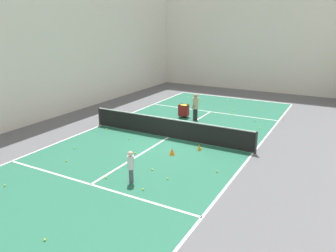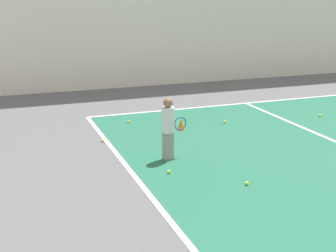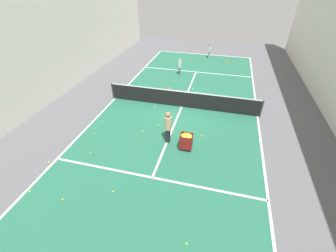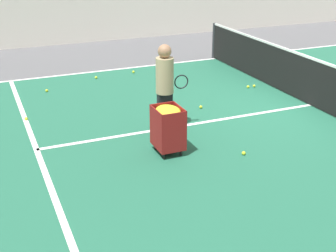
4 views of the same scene
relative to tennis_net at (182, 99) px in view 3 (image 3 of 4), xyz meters
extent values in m
plane|color=#5B5B60|center=(0.00, 0.00, -0.55)|extent=(33.29, 33.29, 0.00)
cube|color=#23664C|center=(0.00, 0.00, -0.55)|extent=(9.01, 21.81, 0.00)
cube|color=white|center=(0.00, -10.91, -0.55)|extent=(9.01, 0.10, 0.00)
cube|color=white|center=(-4.51, 0.00, -0.55)|extent=(0.10, 21.81, 0.00)
cube|color=white|center=(4.51, 0.00, -0.55)|extent=(0.10, 21.81, 0.00)
cube|color=white|center=(0.00, -6.00, -0.55)|extent=(9.01, 0.10, 0.00)
cube|color=white|center=(0.00, 6.00, -0.55)|extent=(9.01, 0.10, 0.00)
cube|color=white|center=(0.00, 0.00, -0.55)|extent=(0.10, 12.00, 0.00)
cube|color=silver|center=(8.32, 0.00, 3.89)|extent=(0.15, 29.59, 8.88)
cylinder|color=#2D2D33|center=(-4.61, 0.00, -0.02)|extent=(0.10, 0.10, 1.07)
cylinder|color=#2D2D33|center=(4.61, 0.00, -0.02)|extent=(0.10, 0.10, 1.07)
cube|color=black|center=(0.00, 0.00, -0.03)|extent=(9.11, 0.03, 1.00)
cube|color=white|center=(0.00, 0.00, 0.49)|extent=(9.11, 0.04, 0.05)
cube|color=gray|center=(-0.61, -10.00, -0.26)|extent=(0.15, 0.22, 0.58)
cylinder|color=silver|center=(-0.61, -10.00, 0.28)|extent=(0.29, 0.29, 0.51)
sphere|color=#846047|center=(-0.61, -10.00, 0.64)|extent=(0.19, 0.19, 0.19)
torus|color=#2D478C|center=(-0.70, -9.70, 0.16)|extent=(0.06, 0.28, 0.28)
cube|color=black|center=(-0.03, 3.54, -0.17)|extent=(0.19, 0.28, 0.76)
cylinder|color=tan|center=(-0.03, 3.54, 0.55)|extent=(0.37, 0.37, 0.68)
sphere|color=#A87A5B|center=(-0.03, 3.54, 1.02)|extent=(0.25, 0.25, 0.25)
torus|color=black|center=(-0.01, 3.18, 0.38)|extent=(0.05, 0.29, 0.28)
cube|color=#4C4C56|center=(1.24, -5.13, -0.27)|extent=(0.19, 0.24, 0.57)
cylinder|color=silver|center=(1.24, -5.13, 0.28)|extent=(0.33, 0.33, 0.51)
sphere|color=beige|center=(1.24, -5.13, 0.63)|extent=(0.19, 0.19, 0.19)
cube|color=maroon|center=(-0.99, 3.87, -0.43)|extent=(0.57, 0.46, 0.02)
cube|color=maroon|center=(-0.99, 3.65, -0.07)|extent=(0.57, 0.02, 0.71)
cube|color=maroon|center=(-0.99, 4.09, -0.07)|extent=(0.57, 0.02, 0.71)
cube|color=maroon|center=(-1.27, 3.87, -0.07)|extent=(0.02, 0.46, 0.71)
cube|color=maroon|center=(-0.72, 3.87, -0.07)|extent=(0.02, 0.46, 0.71)
ellipsoid|color=yellow|center=(-0.99, 3.87, 0.22)|extent=(0.53, 0.42, 0.16)
cylinder|color=black|center=(-1.19, 3.71, -0.49)|extent=(0.05, 0.05, 0.13)
cylinder|color=black|center=(-0.80, 3.71, -0.49)|extent=(0.05, 0.05, 0.13)
cylinder|color=black|center=(-1.19, 4.03, -0.49)|extent=(0.05, 0.05, 0.13)
cylinder|color=black|center=(-0.80, 4.03, -0.49)|extent=(0.05, 0.05, 0.13)
cone|color=orange|center=(-2.49, -8.96, -0.40)|extent=(0.18, 0.18, 0.31)
cone|color=orange|center=(1.30, -1.98, -0.39)|extent=(0.27, 0.27, 0.31)
cone|color=orange|center=(2.17, -0.87, -0.38)|extent=(0.16, 0.16, 0.34)
sphere|color=yellow|center=(3.24, 5.28, -0.52)|extent=(0.07, 0.07, 0.07)
sphere|color=yellow|center=(-3.70, -0.48, -0.52)|extent=(0.07, 0.07, 0.07)
sphere|color=yellow|center=(-2.21, -11.00, -0.52)|extent=(0.07, 0.07, 0.07)
sphere|color=yellow|center=(-1.61, 2.70, -0.52)|extent=(0.07, 0.07, 0.07)
sphere|color=yellow|center=(-2.24, -9.28, -0.52)|extent=(0.07, 0.07, 0.07)
sphere|color=yellow|center=(-2.37, -4.88, -0.52)|extent=(0.07, 0.07, 0.07)
sphere|color=yellow|center=(-3.57, -10.00, -0.52)|extent=(0.07, 0.07, 0.07)
sphere|color=yellow|center=(1.14, -9.15, -0.52)|extent=(0.07, 0.07, 0.07)
sphere|color=yellow|center=(3.85, 3.90, -0.52)|extent=(0.07, 0.07, 0.07)
sphere|color=yellow|center=(-0.26, -2.69, -0.52)|extent=(0.07, 0.07, 0.07)
sphere|color=yellow|center=(2.19, -0.69, -0.52)|extent=(0.07, 0.07, 0.07)
sphere|color=yellow|center=(2.88, 7.87, -0.52)|extent=(0.07, 0.07, 0.07)
sphere|color=yellow|center=(-2.69, -7.65, -0.52)|extent=(0.07, 0.07, 0.07)
sphere|color=yellow|center=(3.77, -2.72, -0.52)|extent=(0.07, 0.07, 0.07)
sphere|color=yellow|center=(1.95, -5.41, -0.52)|extent=(0.07, 0.07, 0.07)
sphere|color=yellow|center=(0.18, -5.32, -0.52)|extent=(0.07, 0.07, 0.07)
sphere|color=yellow|center=(3.97, 2.81, -0.52)|extent=(0.07, 0.07, 0.07)
sphere|color=yellow|center=(2.32, -4.25, -0.52)|extent=(0.07, 0.07, 0.07)
sphere|color=yellow|center=(0.76, 2.35, -0.52)|extent=(0.07, 0.07, 0.07)
sphere|color=yellow|center=(4.33, 7.86, -0.52)|extent=(0.07, 0.07, 0.07)
sphere|color=yellow|center=(1.43, 3.09, -0.52)|extent=(0.07, 0.07, 0.07)
sphere|color=yellow|center=(-3.16, -3.57, -0.52)|extent=(0.07, 0.07, 0.07)
sphere|color=yellow|center=(1.60, 0.45, -0.52)|extent=(0.07, 0.07, 0.07)
sphere|color=yellow|center=(1.37, -3.84, -0.52)|extent=(0.07, 0.07, 0.07)
sphere|color=yellow|center=(1.53, 5.98, -0.52)|extent=(0.07, 0.07, 0.07)
sphere|color=yellow|center=(1.23, 7.07, -0.52)|extent=(0.07, 0.07, 0.07)
sphere|color=yellow|center=(0.13, -10.26, -0.52)|extent=(0.07, 0.07, 0.07)
sphere|color=yellow|center=(-1.66, -1.22, -0.52)|extent=(0.07, 0.07, 0.07)
sphere|color=yellow|center=(4.69, 6.32, -0.52)|extent=(0.07, 0.07, 0.07)
sphere|color=yellow|center=(-1.87, 8.34, -0.52)|extent=(0.07, 0.07, 0.07)
sphere|color=yellow|center=(-3.76, -8.98, -0.52)|extent=(0.07, 0.07, 0.07)
sphere|color=yellow|center=(1.60, 0.62, -0.52)|extent=(0.07, 0.07, 0.07)
camera|label=1|loc=(7.84, -14.24, 5.22)|focal=35.00mm
camera|label=2|loc=(7.84, -13.13, 2.72)|focal=50.00mm
camera|label=3|loc=(-2.21, 11.98, 6.46)|focal=24.00mm
camera|label=4|loc=(-7.84, 6.76, 3.04)|focal=50.00mm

